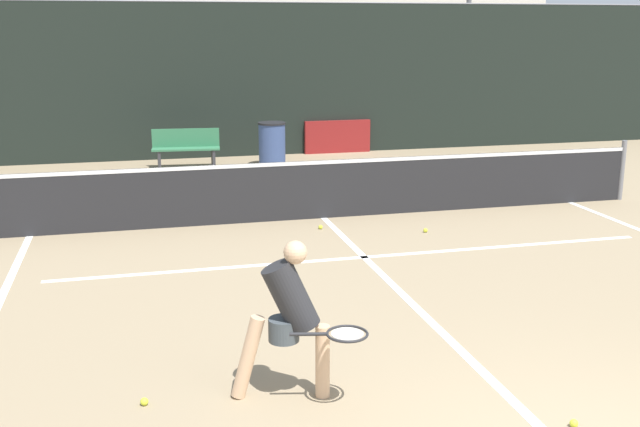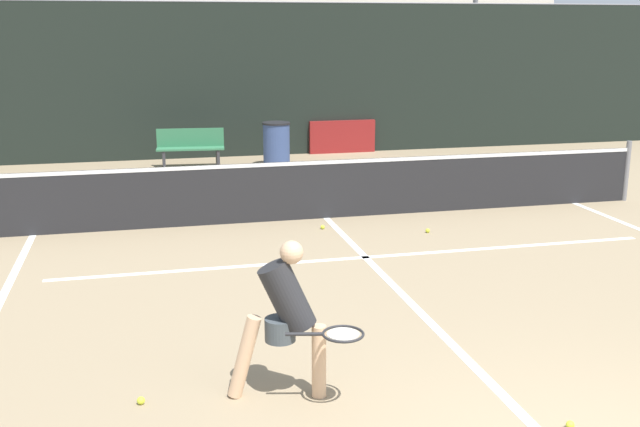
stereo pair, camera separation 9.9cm
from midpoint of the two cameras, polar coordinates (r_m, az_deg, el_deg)
court_service_line at (r=10.12m, az=3.76°, el=-3.35°), size 8.25×0.10×0.01m
court_center_mark at (r=8.78m, az=6.64°, el=-6.15°), size 0.10×7.39×0.01m
net at (r=12.05m, az=0.71°, el=2.01°), size 11.09×0.09×1.07m
fence_back at (r=18.01m, az=-4.27°, el=10.09°), size 24.00×0.06×3.60m
player_practicing at (r=6.17m, az=-2.11°, el=-7.67°), size 1.11×0.68×1.36m
tennis_ball_scattered_0 at (r=11.41m, az=8.45°, el=-1.30°), size 0.07×0.07×0.07m
tennis_ball_scattered_1 at (r=6.32m, az=18.96°, el=-14.98°), size 0.07×0.07×0.07m
tennis_ball_scattered_2 at (r=11.49m, az=0.45°, el=-1.04°), size 0.07×0.07×0.07m
tennis_ball_scattered_3 at (r=6.50m, az=-13.05°, el=-13.72°), size 0.07×0.07×0.07m
tennis_ball_scattered_4 at (r=9.53m, az=-3.58°, el=-4.26°), size 0.07×0.07×0.07m
courtside_bench at (r=16.65m, az=-9.67°, el=5.00°), size 1.49×0.52×0.86m
trash_bin at (r=16.68m, az=-3.17°, el=5.30°), size 0.62×0.62×0.98m
parked_car at (r=20.43m, az=0.38°, el=7.12°), size 1.65×4.33×1.32m
tree_west at (r=23.68m, az=-0.30°, el=13.90°), size 2.92×2.92×3.46m
building_far at (r=37.05m, az=-9.26°, el=14.04°), size 36.00×2.40×6.26m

